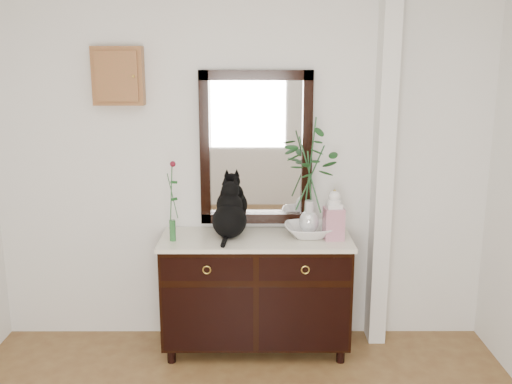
{
  "coord_description": "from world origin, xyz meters",
  "views": [
    {
      "loc": [
        0.09,
        -2.07,
        2.07
      ],
      "look_at": [
        0.1,
        1.63,
        1.2
      ],
      "focal_mm": 40.0,
      "sensor_mm": 36.0,
      "label": 1
    }
  ],
  "objects_px": {
    "sideboard": "(256,288)",
    "cat": "(229,210)",
    "ginger_jar": "(334,214)",
    "lotus_bowl": "(309,230)"
  },
  "relations": [
    {
      "from": "cat",
      "to": "ginger_jar",
      "type": "distance_m",
      "value": 0.72
    },
    {
      "from": "cat",
      "to": "ginger_jar",
      "type": "bearing_deg",
      "value": -1.39
    },
    {
      "from": "sideboard",
      "to": "ginger_jar",
      "type": "relative_size",
      "value": 3.76
    },
    {
      "from": "sideboard",
      "to": "ginger_jar",
      "type": "height_order",
      "value": "ginger_jar"
    },
    {
      "from": "ginger_jar",
      "to": "lotus_bowl",
      "type": "bearing_deg",
      "value": 159.64
    },
    {
      "from": "sideboard",
      "to": "cat",
      "type": "xyz_separation_m",
      "value": [
        -0.19,
        0.03,
        0.57
      ]
    },
    {
      "from": "sideboard",
      "to": "cat",
      "type": "height_order",
      "value": "cat"
    },
    {
      "from": "ginger_jar",
      "to": "cat",
      "type": "bearing_deg",
      "value": 175.55
    },
    {
      "from": "cat",
      "to": "lotus_bowl",
      "type": "xyz_separation_m",
      "value": [
        0.56,
        0.0,
        -0.15
      ]
    },
    {
      "from": "sideboard",
      "to": "ginger_jar",
      "type": "bearing_deg",
      "value": -3.27
    }
  ]
}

